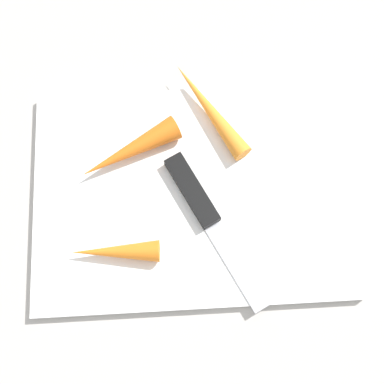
{
  "coord_description": "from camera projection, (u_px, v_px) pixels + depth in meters",
  "views": [
    {
      "loc": [
        0.01,
        0.16,
        0.55
      ],
      "look_at": [
        0.0,
        0.0,
        0.01
      ],
      "focal_mm": 46.33,
      "sensor_mm": 36.0,
      "label": 1
    }
  ],
  "objects": [
    {
      "name": "ground_plane",
      "position": [
        192.0,
        195.0,
        0.57
      ],
      "size": [
        1.4,
        1.4,
        0.0
      ],
      "primitive_type": "plane",
      "color": "#ADA8A0"
    },
    {
      "name": "cutting_board",
      "position": [
        192.0,
        193.0,
        0.57
      ],
      "size": [
        0.36,
        0.26,
        0.01
      ],
      "primitive_type": "cube",
      "color": "white",
      "rests_on": "ground_plane"
    },
    {
      "name": "knife",
      "position": [
        195.0,
        197.0,
        0.56
      ],
      "size": [
        0.11,
        0.19,
        0.01
      ],
      "rotation": [
        0.0,
        0.0,
        2.04
      ],
      "color": "#B7B7BC",
      "rests_on": "cutting_board"
    },
    {
      "name": "carrot_longest",
      "position": [
        210.0,
        109.0,
        0.58
      ],
      "size": [
        0.09,
        0.13,
        0.02
      ],
      "primitive_type": "cone",
      "rotation": [
        0.0,
        1.57,
        5.25
      ],
      "color": "orange",
      "rests_on": "cutting_board"
    },
    {
      "name": "carrot_medium",
      "position": [
        130.0,
        151.0,
        0.56
      ],
      "size": [
        0.12,
        0.08,
        0.03
      ],
      "primitive_type": "cone",
      "rotation": [
        0.0,
        1.57,
        0.46
      ],
      "color": "orange",
      "rests_on": "cutting_board"
    },
    {
      "name": "carrot_shortest",
      "position": [
        115.0,
        252.0,
        0.53
      ],
      "size": [
        0.1,
        0.03,
        0.02
      ],
      "primitive_type": "cone",
      "rotation": [
        0.0,
        1.57,
        6.24
      ],
      "color": "orange",
      "rests_on": "cutting_board"
    }
  ]
}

